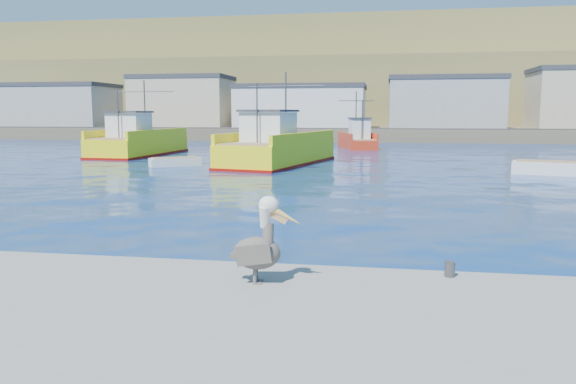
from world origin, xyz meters
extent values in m
plane|color=navy|center=(0.00, 0.00, 0.00)|extent=(260.00, 260.00, 0.00)
cylinder|color=#4C4C4C|center=(3.00, -3.40, 0.65)|extent=(0.20, 0.20, 0.30)
cube|color=brown|center=(0.00, 72.00, 0.80)|extent=(160.00, 30.00, 1.60)
cube|color=brown|center=(0.00, 98.00, 6.00)|extent=(180.00, 40.00, 14.00)
cube|color=brown|center=(0.00, 118.00, 11.00)|extent=(200.00, 40.00, 24.00)
cube|color=#2D2D2D|center=(0.00, 61.00, 1.65)|extent=(150.00, 5.00, 0.10)
cube|color=gray|center=(-48.00, 67.00, 4.60)|extent=(16.00, 10.00, 6.00)
cube|color=#333338|center=(-48.00, 67.00, 7.90)|extent=(16.32, 10.20, 0.60)
cube|color=tan|center=(-28.00, 67.00, 5.10)|extent=(14.00, 9.00, 7.00)
cube|color=#333338|center=(-28.00, 67.00, 8.90)|extent=(14.28, 9.18, 0.60)
cube|color=silver|center=(-10.00, 67.00, 4.35)|extent=(18.00, 11.00, 5.50)
cube|color=#333338|center=(-10.00, 67.00, 7.40)|extent=(18.36, 11.22, 0.60)
cube|color=gray|center=(10.00, 67.00, 4.85)|extent=(15.00, 10.00, 6.50)
cube|color=#333338|center=(10.00, 67.00, 8.40)|extent=(15.30, 10.20, 0.60)
cube|color=#FFEC10|center=(-19.48, 32.45, 0.78)|extent=(4.54, 12.15, 1.56)
cube|color=#FFEC10|center=(-17.60, 32.37, 1.91)|extent=(0.78, 11.74, 0.70)
cube|color=#FFEC10|center=(-21.35, 32.54, 1.91)|extent=(0.78, 11.74, 0.70)
cube|color=#930D06|center=(-19.48, 32.45, 0.05)|extent=(4.63, 12.40, 0.25)
cube|color=#8C7251|center=(-19.48, 32.45, 1.61)|extent=(4.20, 11.66, 0.10)
cube|color=white|center=(-19.56, 30.66, 2.66)|extent=(2.93, 3.12, 2.00)
cube|color=#333338|center=(-19.56, 30.66, 3.76)|extent=(3.15, 3.49, 0.15)
cylinder|color=#4C4C4C|center=(-19.42, 33.65, 4.06)|extent=(0.13, 0.13, 5.00)
cylinder|color=#4C4C4C|center=(-19.64, 28.86, 3.56)|extent=(0.10, 0.10, 4.00)
cylinder|color=#4C4C4C|center=(-19.42, 33.65, 5.56)|extent=(5.59, 0.34, 0.08)
cube|color=#FFEC10|center=(-5.69, 25.58, 0.81)|extent=(6.89, 13.03, 1.61)
cube|color=#FFEC10|center=(-3.72, 25.14, 1.96)|extent=(2.91, 11.90, 0.70)
cube|color=#FFEC10|center=(-7.65, 26.02, 1.96)|extent=(2.91, 11.90, 0.70)
cube|color=#930D06|center=(-5.69, 25.58, 0.05)|extent=(7.03, 13.29, 0.25)
cube|color=#8C7251|center=(-5.69, 25.58, 1.66)|extent=(6.45, 12.47, 0.10)
cube|color=white|center=(-6.09, 23.77, 2.71)|extent=(3.60, 3.68, 2.00)
cube|color=#333338|center=(-6.09, 23.77, 3.81)|extent=(3.89, 4.09, 0.15)
cylinder|color=#4C4C4C|center=(-5.41, 26.79, 4.11)|extent=(0.14, 0.14, 5.00)
cylinder|color=#4C4C4C|center=(-6.50, 21.96, 3.61)|extent=(0.12, 0.12, 4.00)
cylinder|color=#4C4C4C|center=(-5.41, 26.79, 5.61)|extent=(5.86, 1.39, 0.08)
cube|color=red|center=(-0.96, 44.83, 0.47)|extent=(4.51, 7.74, 0.95)
cube|color=red|center=(0.28, 45.16, 1.30)|extent=(1.99, 6.94, 0.70)
cube|color=red|center=(-2.20, 44.50, 1.30)|extent=(1.99, 6.94, 0.70)
cube|color=#8C7251|center=(-0.96, 44.83, 1.00)|extent=(4.22, 7.40, 0.10)
cube|color=white|center=(-0.68, 43.77, 2.05)|extent=(2.32, 2.25, 2.00)
cube|color=#333338|center=(-0.68, 43.77, 3.15)|extent=(2.50, 2.50, 0.15)
cylinder|color=#4C4C4C|center=(-1.14, 45.53, 3.45)|extent=(0.15, 0.15, 5.00)
cylinder|color=#4C4C4C|center=(-0.40, 42.72, 2.95)|extent=(0.12, 0.12, 4.00)
cylinder|color=#4C4C4C|center=(-1.14, 45.53, 4.95)|extent=(3.72, 1.06, 0.08)
cube|color=silver|center=(-12.54, 22.76, 0.22)|extent=(3.53, 2.98, 0.69)
cube|color=#8C7251|center=(-12.54, 22.76, 0.59)|extent=(3.10, 2.56, 0.07)
cube|color=silver|center=(11.80, 21.30, 0.29)|extent=(4.85, 2.82, 0.92)
cube|color=#8C7251|center=(11.80, 21.30, 0.78)|extent=(4.31, 2.36, 0.09)
cylinder|color=#595451|center=(-0.62, -4.48, 0.65)|extent=(0.07, 0.07, 0.31)
cube|color=#595451|center=(-0.57, -4.47, 0.51)|extent=(0.16, 0.14, 0.02)
cylinder|color=#595451|center=(-0.64, -4.28, 0.65)|extent=(0.07, 0.07, 0.31)
cube|color=#595451|center=(-0.58, -4.28, 0.51)|extent=(0.16, 0.14, 0.02)
ellipsoid|color=#38332D|center=(-0.60, -4.38, 1.06)|extent=(0.93, 0.59, 0.62)
cube|color=#38332D|center=(-0.61, -4.61, 1.09)|extent=(0.69, 0.12, 0.45)
cube|color=#38332D|center=(-0.65, -4.14, 1.09)|extent=(0.69, 0.12, 0.45)
cube|color=#38332D|center=(-0.99, -4.40, 0.99)|extent=(0.25, 0.18, 0.13)
cylinder|color=#38332D|center=(-0.39, -4.36, 1.40)|extent=(0.23, 0.33, 0.49)
cylinder|color=white|center=(-0.45, -4.36, 1.76)|extent=(0.22, 0.33, 0.46)
ellipsoid|color=white|center=(-0.38, -4.36, 1.99)|extent=(0.38, 0.30, 0.31)
cone|color=gold|center=(-0.10, -4.34, 1.79)|extent=(0.63, 0.20, 0.43)
cube|color=tan|center=(-0.21, -4.35, 1.75)|extent=(0.38, 0.08, 0.27)
camera|label=1|loc=(1.66, -14.31, 3.64)|focal=35.00mm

